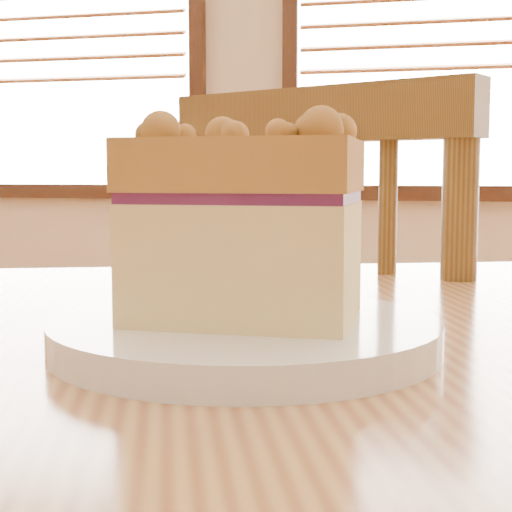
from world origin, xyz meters
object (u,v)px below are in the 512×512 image
Objects in this scene: cafe_table_main at (144,474)px; cafe_chair_main at (376,445)px; cake_slice at (244,223)px; plate at (245,336)px.

cafe_table_main is 1.47× the size of cafe_chair_main.
cake_slice is (0.08, -0.02, 0.18)m from cafe_table_main.
cafe_chair_main is at bearing 86.27° from plate.
cafe_chair_main is 0.68m from cake_slice.
cafe_table_main is 0.13m from plate.
cafe_chair_main reaches higher than cafe_table_main.
cake_slice is (-0.00, 0.00, 0.07)m from plate.
cake_slice is (-0.04, -0.58, 0.34)m from cafe_chair_main.
cake_slice is at bearing -36.15° from cafe_table_main.
cafe_table_main is 0.59m from cafe_chair_main.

